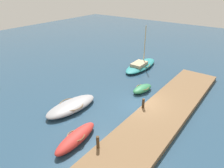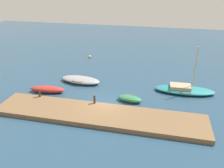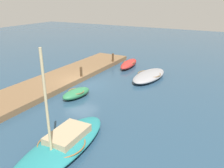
# 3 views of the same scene
# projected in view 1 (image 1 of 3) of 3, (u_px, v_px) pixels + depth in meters

# --- Properties ---
(ground_plane) EXTENTS (84.00, 84.00, 0.00)m
(ground_plane) POSITION_uv_depth(u_px,v_px,m) (142.00, 106.00, 18.96)
(ground_plane) COLOR navy
(dock_platform) EXTENTS (19.60, 3.77, 0.43)m
(dock_platform) POSITION_uv_depth(u_px,v_px,m) (165.00, 112.00, 17.70)
(dock_platform) COLOR brown
(dock_platform) RESTS_ON ground_plane
(motorboat_grey) EXTENTS (5.16, 2.52, 0.67)m
(motorboat_grey) POSITION_uv_depth(u_px,v_px,m) (71.00, 106.00, 18.28)
(motorboat_grey) COLOR #939399
(motorboat_grey) RESTS_ON ground_plane
(dinghy_green) EXTENTS (2.69, 1.54, 0.63)m
(dinghy_green) POSITION_uv_depth(u_px,v_px,m) (142.00, 89.00, 21.25)
(dinghy_green) COLOR #2D7A4C
(dinghy_green) RESTS_ON ground_plane
(rowboat_red) EXTENTS (4.04, 1.54, 0.71)m
(rowboat_red) POSITION_uv_depth(u_px,v_px,m) (76.00, 138.00, 14.55)
(rowboat_red) COLOR #B72D28
(rowboat_red) RESTS_ON ground_plane
(sailboat_teal) EXTENTS (6.59, 2.47, 5.31)m
(sailboat_teal) POSITION_uv_depth(u_px,v_px,m) (141.00, 65.00, 27.09)
(sailboat_teal) COLOR teal
(sailboat_teal) RESTS_ON ground_plane
(mooring_post_west) EXTENTS (0.21, 0.21, 0.90)m
(mooring_post_west) POSITION_uv_depth(u_px,v_px,m) (98.00, 142.00, 13.41)
(mooring_post_west) COLOR #47331E
(mooring_post_west) RESTS_ON dock_platform
(mooring_post_mid_west) EXTENTS (0.23, 0.23, 0.87)m
(mooring_post_mid_west) POSITION_uv_depth(u_px,v_px,m) (143.00, 103.00, 17.68)
(mooring_post_mid_west) COLOR #47331E
(mooring_post_mid_west) RESTS_ON dock_platform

